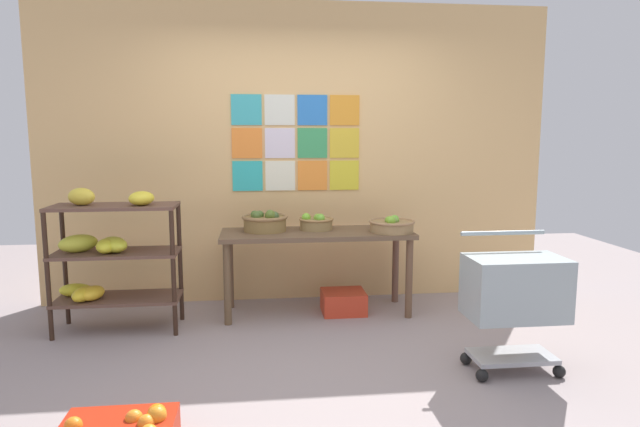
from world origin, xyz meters
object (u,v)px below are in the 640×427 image
Objects in this scene: display_table at (317,242)px; fruit_basket_left at (316,223)px; produce_crate_under_table at (343,302)px; banana_shelf_unit at (107,253)px; shopping_cart at (515,292)px; fruit_basket_right at (392,225)px; fruit_basket_centre at (265,222)px.

display_table is 5.38× the size of fruit_basket_left.
display_table is 0.18m from fruit_basket_left.
fruit_basket_left is 0.82× the size of produce_crate_under_table.
banana_shelf_unit is 1.69m from display_table.
shopping_cart is (0.91, -1.30, 0.44)m from produce_crate_under_table.
fruit_basket_left is (1.67, 0.35, 0.15)m from banana_shelf_unit.
display_table is 4.20× the size of fruit_basket_right.
display_table is at bearing 142.03° from shopping_cart.
banana_shelf_unit is at bearing -164.85° from fruit_basket_centre.
fruit_basket_centre is 2.13m from shopping_cart.
fruit_basket_left is at bearing 140.08° from shopping_cart.
shopping_cart reaches higher than produce_crate_under_table.
shopping_cart is (2.81, -1.08, -0.10)m from banana_shelf_unit.
shopping_cart is at bearing -51.54° from fruit_basket_left.
fruit_basket_centre is at bearing -178.25° from fruit_basket_left.
fruit_basket_left is 0.73m from produce_crate_under_table.
fruit_basket_centre is 1.01× the size of fruit_basket_right.
shopping_cart is (1.14, -1.33, -0.09)m from display_table.
fruit_basket_centre reaches higher than display_table.
fruit_basket_right reaches higher than produce_crate_under_table.
shopping_cart is at bearing -41.86° from fruit_basket_centre.
banana_shelf_unit reaches higher than fruit_basket_centre.
fruit_basket_right is (0.63, -0.19, -0.00)m from fruit_basket_left.
banana_shelf_unit is at bearing -168.30° from fruit_basket_left.
display_table reaches higher than produce_crate_under_table.
fruit_basket_right is 0.43× the size of shopping_cart.
fruit_basket_right is 1.36m from shopping_cart.
banana_shelf_unit reaches higher than fruit_basket_left.
banana_shelf_unit is at bearing -173.29° from produce_crate_under_table.
fruit_basket_centre is at bearing 170.70° from produce_crate_under_table.
fruit_basket_left is at bearing 88.30° from display_table.
banana_shelf_unit is at bearing 170.58° from shopping_cart.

